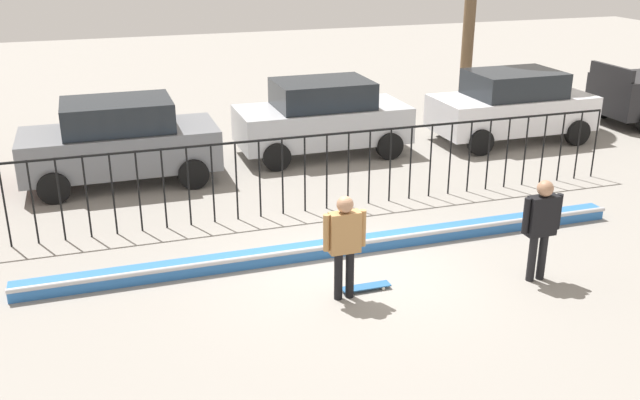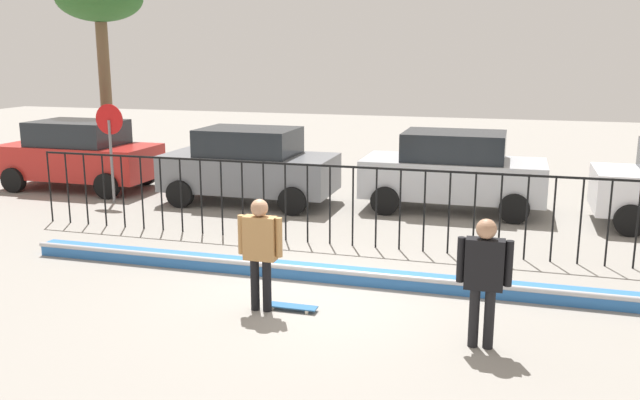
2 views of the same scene
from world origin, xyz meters
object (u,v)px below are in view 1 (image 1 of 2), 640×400
Objects in this scene: skateboard at (366,287)px; parked_car_silver at (322,117)px; parked_car_gray at (120,141)px; camera_operator at (541,221)px; skateboarder at (345,238)px; parked_car_white at (512,106)px.

parked_car_silver is (1.68, 7.25, 0.91)m from skateboard.
parked_car_gray is 1.00× the size of parked_car_silver.
parked_car_silver is at bearing -36.53° from camera_operator.
parked_car_silver reaches higher than skateboarder.
parked_car_white is (5.26, -0.42, 0.00)m from parked_car_silver.
camera_operator reaches higher than skateboard.
skateboarder is 7.67m from parked_car_silver.
skateboard is 0.19× the size of parked_car_gray.
skateboard is 9.78m from parked_car_white.
parked_car_silver is at bearing 172.79° from parked_car_white.
parked_car_gray is 5.04m from parked_car_silver.
skateboarder is 0.40× the size of parked_car_gray.
skateboard is 0.19× the size of parked_car_white.
parked_car_gray is at bearing -168.51° from parked_car_silver.
parked_car_gray is at bearing 124.75° from skateboarder.
parked_car_gray is (-2.90, 6.73, -0.05)m from skateboarder.
camera_operator is at bearing -122.03° from parked_car_white.
skateboard is at bearing -65.28° from parked_car_gray.
skateboard is at bearing -138.04° from parked_car_white.
parked_car_gray is at bearing 178.64° from parked_car_white.
parked_car_gray is 10.26m from parked_car_white.
skateboarder is 0.40× the size of parked_car_white.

